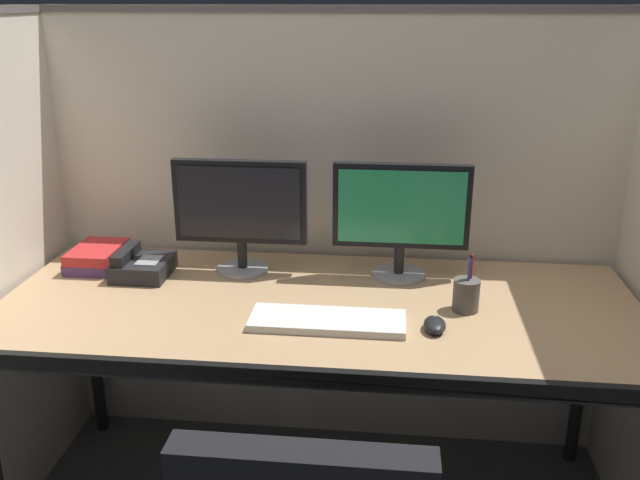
{
  "coord_description": "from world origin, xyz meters",
  "views": [
    {
      "loc": [
        0.2,
        -1.53,
        1.59
      ],
      "look_at": [
        0.0,
        0.35,
        0.92
      ],
      "focal_mm": 38.13,
      "sensor_mm": 36.0,
      "label": 1
    }
  ],
  "objects_px": {
    "desk": "(318,319)",
    "desk_phone": "(142,266)",
    "monitor_left": "(240,209)",
    "monitor_right": "(401,213)",
    "computer_mouse": "(435,325)",
    "pen_cup": "(466,295)",
    "keyboard_main": "(328,321)",
    "book_stack": "(97,257)"
  },
  "relations": [
    {
      "from": "desk",
      "to": "desk_phone",
      "type": "relative_size",
      "value": 10.0
    },
    {
      "from": "desk",
      "to": "monitor_left",
      "type": "bearing_deg",
      "value": 139.78
    },
    {
      "from": "monitor_right",
      "to": "desk_phone",
      "type": "relative_size",
      "value": 2.26
    },
    {
      "from": "computer_mouse",
      "to": "pen_cup",
      "type": "xyz_separation_m",
      "value": [
        0.09,
        0.14,
        0.03
      ]
    },
    {
      "from": "desk",
      "to": "pen_cup",
      "type": "xyz_separation_m",
      "value": [
        0.43,
        0.01,
        0.1
      ]
    },
    {
      "from": "monitor_left",
      "to": "desk_phone",
      "type": "bearing_deg",
      "value": -167.41
    },
    {
      "from": "monitor_right",
      "to": "computer_mouse",
      "type": "bearing_deg",
      "value": -75.42
    },
    {
      "from": "keyboard_main",
      "to": "pen_cup",
      "type": "height_order",
      "value": "pen_cup"
    },
    {
      "from": "pen_cup",
      "to": "keyboard_main",
      "type": "bearing_deg",
      "value": -160.92
    },
    {
      "from": "keyboard_main",
      "to": "desk_phone",
      "type": "distance_m",
      "value": 0.7
    },
    {
      "from": "desk",
      "to": "book_stack",
      "type": "distance_m",
      "value": 0.81
    },
    {
      "from": "keyboard_main",
      "to": "book_stack",
      "type": "relative_size",
      "value": 2.01
    },
    {
      "from": "desk",
      "to": "book_stack",
      "type": "height_order",
      "value": "book_stack"
    },
    {
      "from": "desk_phone",
      "to": "pen_cup",
      "type": "bearing_deg",
      "value": -8.65
    },
    {
      "from": "monitor_left",
      "to": "computer_mouse",
      "type": "bearing_deg",
      "value": -30.94
    },
    {
      "from": "computer_mouse",
      "to": "pen_cup",
      "type": "distance_m",
      "value": 0.17
    },
    {
      "from": "keyboard_main",
      "to": "computer_mouse",
      "type": "relative_size",
      "value": 4.48
    },
    {
      "from": "monitor_left",
      "to": "monitor_right",
      "type": "height_order",
      "value": "same"
    },
    {
      "from": "monitor_right",
      "to": "computer_mouse",
      "type": "distance_m",
      "value": 0.43
    },
    {
      "from": "monitor_right",
      "to": "monitor_left",
      "type": "bearing_deg",
      "value": -179.23
    },
    {
      "from": "pen_cup",
      "to": "desk",
      "type": "bearing_deg",
      "value": -179.08
    },
    {
      "from": "book_stack",
      "to": "monitor_left",
      "type": "bearing_deg",
      "value": 1.32
    },
    {
      "from": "book_stack",
      "to": "desk_phone",
      "type": "distance_m",
      "value": 0.19
    },
    {
      "from": "monitor_left",
      "to": "keyboard_main",
      "type": "height_order",
      "value": "monitor_left"
    },
    {
      "from": "monitor_left",
      "to": "keyboard_main",
      "type": "relative_size",
      "value": 1.0
    },
    {
      "from": "pen_cup",
      "to": "book_stack",
      "type": "relative_size",
      "value": 0.79
    },
    {
      "from": "monitor_left",
      "to": "book_stack",
      "type": "xyz_separation_m",
      "value": [
        -0.5,
        -0.01,
        -0.18
      ]
    },
    {
      "from": "pen_cup",
      "to": "book_stack",
      "type": "height_order",
      "value": "pen_cup"
    },
    {
      "from": "pen_cup",
      "to": "desk_phone",
      "type": "bearing_deg",
      "value": 171.35
    },
    {
      "from": "computer_mouse",
      "to": "book_stack",
      "type": "distance_m",
      "value": 1.16
    },
    {
      "from": "keyboard_main",
      "to": "monitor_right",
      "type": "bearing_deg",
      "value": 61.97
    },
    {
      "from": "monitor_right",
      "to": "computer_mouse",
      "type": "height_order",
      "value": "monitor_right"
    },
    {
      "from": "monitor_left",
      "to": "keyboard_main",
      "type": "xyz_separation_m",
      "value": [
        0.32,
        -0.36,
        -0.2
      ]
    },
    {
      "from": "keyboard_main",
      "to": "pen_cup",
      "type": "relative_size",
      "value": 2.55
    },
    {
      "from": "desk",
      "to": "desk_phone",
      "type": "height_order",
      "value": "desk_phone"
    },
    {
      "from": "monitor_right",
      "to": "book_stack",
      "type": "xyz_separation_m",
      "value": [
        -1.01,
        -0.02,
        -0.18
      ]
    },
    {
      "from": "desk",
      "to": "computer_mouse",
      "type": "xyz_separation_m",
      "value": [
        0.33,
        -0.13,
        0.07
      ]
    },
    {
      "from": "keyboard_main",
      "to": "computer_mouse",
      "type": "xyz_separation_m",
      "value": [
        0.29,
        -0.0,
        0.01
      ]
    },
    {
      "from": "book_stack",
      "to": "desk_phone",
      "type": "height_order",
      "value": "desk_phone"
    },
    {
      "from": "computer_mouse",
      "to": "pen_cup",
      "type": "height_order",
      "value": "pen_cup"
    },
    {
      "from": "monitor_left",
      "to": "desk_phone",
      "type": "height_order",
      "value": "monitor_left"
    },
    {
      "from": "book_stack",
      "to": "desk_phone",
      "type": "bearing_deg",
      "value": -18.67
    }
  ]
}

